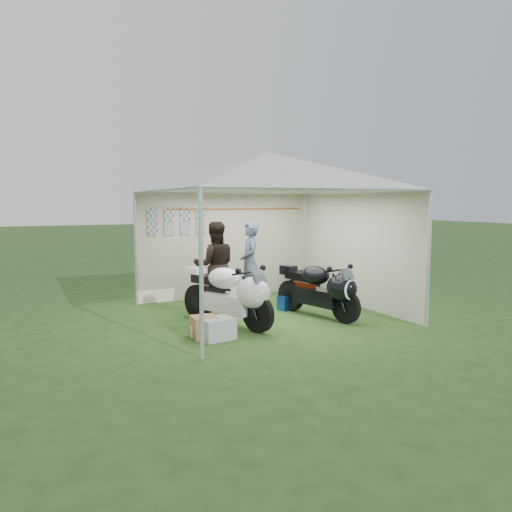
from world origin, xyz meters
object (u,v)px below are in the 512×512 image
object	(u,v)px
motorcycle_white	(231,293)
motorcycle_black	(321,288)
crate_2	(201,331)
equipment_box	(305,283)
person_blue_jacket	(250,263)
crate_0	(217,329)
paddock_stand	(287,303)
person_dark_jacket	(215,266)
canopy_tent	(267,176)
crate_1	(204,327)

from	to	relation	value
motorcycle_white	motorcycle_black	distance (m)	1.73
crate_2	motorcycle_black	bearing A→B (deg)	7.92
equipment_box	person_blue_jacket	bearing A→B (deg)	-166.87
crate_0	paddock_stand	bearing A→B (deg)	34.65
motorcycle_black	motorcycle_white	bearing A→B (deg)	161.97
person_dark_jacket	motorcycle_black	bearing A→B (deg)	147.78
crate_0	canopy_tent	bearing A→B (deg)	39.56
crate_0	equipment_box	bearing A→B (deg)	39.29
motorcycle_black	crate_1	bearing A→B (deg)	174.40
crate_1	crate_2	xyz separation A→B (m)	(-0.04, 0.02, -0.07)
canopy_tent	crate_1	size ratio (longest dim) A/B	15.11
motorcycle_white	person_blue_jacket	bearing A→B (deg)	33.58
motorcycle_white	crate_1	bearing A→B (deg)	-165.90
motorcycle_black	equipment_box	world-z (taller)	motorcycle_black
motorcycle_white	person_dark_jacket	distance (m)	1.47
crate_1	motorcycle_white	bearing A→B (deg)	35.83
paddock_stand	person_blue_jacket	bearing A→B (deg)	117.82
motorcycle_white	motorcycle_black	xyz separation A→B (m)	(1.73, -0.12, -0.03)
crate_0	crate_2	world-z (taller)	crate_0
person_dark_jacket	person_blue_jacket	world-z (taller)	person_dark_jacket
equipment_box	motorcycle_black	bearing A→B (deg)	-113.97
person_dark_jacket	crate_1	world-z (taller)	person_dark_jacket
person_dark_jacket	crate_1	size ratio (longest dim) A/B	4.61
person_dark_jacket	crate_2	bearing A→B (deg)	77.15
canopy_tent	motorcycle_white	bearing A→B (deg)	-149.56
motorcycle_black	crate_0	distance (m)	2.33
crate_1	crate_0	bearing A→B (deg)	-50.97
motorcycle_black	person_dark_jacket	bearing A→B (deg)	119.66
paddock_stand	equipment_box	xyz separation A→B (m)	(1.13, 1.18, 0.14)
paddock_stand	equipment_box	size ratio (longest dim) A/B	0.67
motorcycle_black	crate_2	distance (m)	2.49
motorcycle_black	equipment_box	size ratio (longest dim) A/B	3.55
crate_0	crate_1	distance (m)	0.23
canopy_tent	motorcycle_white	xyz separation A→B (m)	(-0.96, -0.56, -2.01)
equipment_box	crate_0	xyz separation A→B (m)	(-3.15, -2.58, -0.11)
canopy_tent	paddock_stand	world-z (taller)	canopy_tent
crate_1	motorcycle_black	bearing A→B (deg)	8.43
canopy_tent	equipment_box	size ratio (longest dim) A/B	10.37
paddock_stand	crate_1	bearing A→B (deg)	-150.62
motorcycle_white	canopy_tent	bearing A→B (deg)	8.71
crate_0	motorcycle_white	bearing A→B (deg)	51.84
paddock_stand	person_blue_jacket	world-z (taller)	person_blue_jacket
person_blue_jacket	crate_0	world-z (taller)	person_blue_jacket
paddock_stand	person_dark_jacket	distance (m)	1.60
canopy_tent	paddock_stand	size ratio (longest dim) A/B	15.56
crate_1	crate_2	bearing A→B (deg)	160.10
equipment_box	crate_1	bearing A→B (deg)	-143.94
person_blue_jacket	crate_2	size ratio (longest dim) A/B	6.39
motorcycle_black	equipment_box	bearing A→B (deg)	51.99
equipment_box	crate_2	world-z (taller)	equipment_box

